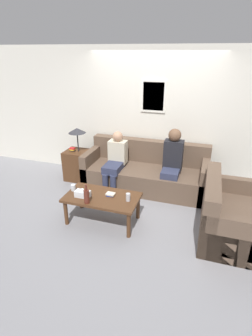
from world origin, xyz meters
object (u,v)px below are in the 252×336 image
couch_side (230,217)px  drinking_glass (73,188)px  person_left (115,159)px  wine_bottle (87,196)px  person_right (172,161)px  coffee_table (102,200)px  couch_main (146,173)px

couch_side → drinking_glass: size_ratio=12.48×
person_left → couch_side: bearing=-23.1°
wine_bottle → person_right: size_ratio=0.24×
coffee_table → drinking_glass: size_ratio=11.05×
coffee_table → wine_bottle: size_ratio=3.80×
couch_side → person_left: 2.28m
drinking_glass → person_left: person_left is taller
coffee_table → drinking_glass: drinking_glass is taller
couch_main → coffee_table: 1.40m
couch_side → wine_bottle: (-2.02, -0.49, 0.26)m
drinking_glass → person_right: bearing=40.5°
coffee_table → drinking_glass: bearing=176.7°
drinking_glass → person_left: size_ratio=0.09×
couch_main → person_left: size_ratio=2.13×
coffee_table → person_left: bearing=99.7°
couch_main → wine_bottle: size_ratio=7.88×
couch_side → wine_bottle: couch_side is taller
drinking_glass → person_left: 1.15m
drinking_glass → coffee_table: bearing=-3.3°
couch_main → drinking_glass: couch_main is taller
couch_side → wine_bottle: size_ratio=4.29×
couch_side → coffee_table: size_ratio=1.13×
drinking_glass → couch_main: bearing=56.9°
couch_side → person_left: person_left is taller
coffee_table → person_right: person_right is taller
couch_main → person_left: person_left is taller
person_left → wine_bottle: bearing=-87.6°
couch_side → coffee_table: bearing=97.5°
coffee_table → person_right: 1.51m
couch_main → wine_bottle: (-0.49, -1.59, 0.27)m
coffee_table → person_left: size_ratio=1.03×
person_left → person_right: size_ratio=0.89×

